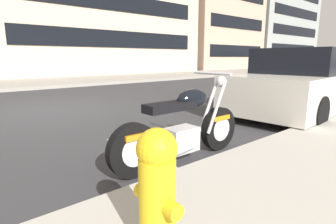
% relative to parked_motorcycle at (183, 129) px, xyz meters
% --- Properties ---
extents(ground_plane, '(260.00, 260.00, 0.00)m').
position_rel_parked_motorcycle_xyz_m(ground_plane, '(-0.26, 4.53, -0.42)').
color(ground_plane, '#333335').
extents(sidewalk_far_curb, '(120.00, 5.00, 0.14)m').
position_rel_parked_motorcycle_xyz_m(sidewalk_far_curb, '(11.74, 11.83, -0.35)').
color(sidewalk_far_curb, gray).
rests_on(sidewalk_far_curb, ground).
extents(parking_stall_stripe, '(0.12, 2.20, 0.01)m').
position_rel_parked_motorcycle_xyz_m(parking_stall_stripe, '(-0.26, 0.33, -0.42)').
color(parking_stall_stripe, silver).
rests_on(parking_stall_stripe, ground).
extents(parked_motorcycle, '(2.03, 0.62, 1.10)m').
position_rel_parked_motorcycle_xyz_m(parked_motorcycle, '(0.00, 0.00, 0.00)').
color(parked_motorcycle, black).
rests_on(parked_motorcycle, ground).
extents(parked_car_at_intersection, '(4.73, 2.08, 1.48)m').
position_rel_parked_motorcycle_xyz_m(parked_car_at_intersection, '(4.37, 0.44, 0.28)').
color(parked_car_at_intersection, beige).
rests_on(parked_car_at_intersection, ground).
extents(fire_hydrant, '(0.24, 0.36, 0.76)m').
position_rel_parked_motorcycle_xyz_m(fire_hydrant, '(-1.34, -1.19, 0.12)').
color(fire_hydrant, gold).
rests_on(fire_hydrant, sidewalk_near_curb).
extents(townhouse_far_uphill, '(15.63, 10.02, 11.35)m').
position_rel_parked_motorcycle_xyz_m(townhouse_far_uphill, '(7.22, 19.10, 5.26)').
color(townhouse_far_uphill, beige).
rests_on(townhouse_far_uphill, ground).
extents(townhouse_behind_pole, '(9.75, 11.35, 8.67)m').
position_rel_parked_motorcycle_xyz_m(townhouse_behind_pole, '(20.73, 19.76, 3.91)').
color(townhouse_behind_pole, tan).
rests_on(townhouse_behind_pole, ground).
extents(townhouse_mid_block, '(13.46, 10.07, 10.68)m').
position_rel_parked_motorcycle_xyz_m(townhouse_mid_block, '(32.96, 19.12, 4.92)').
color(townhouse_mid_block, '#939993').
rests_on(townhouse_mid_block, ground).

